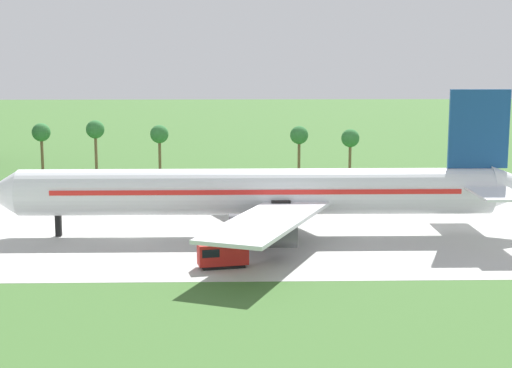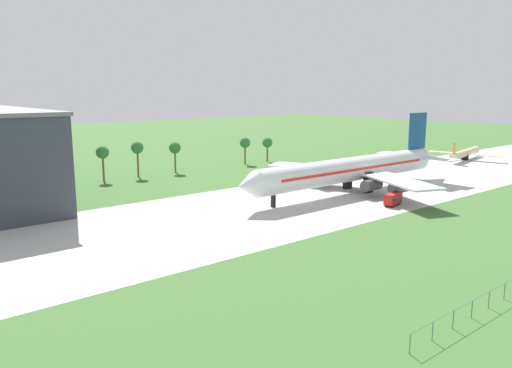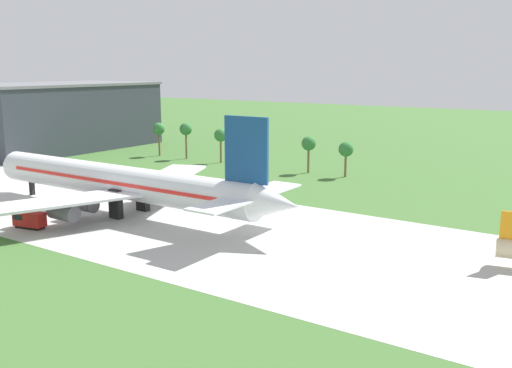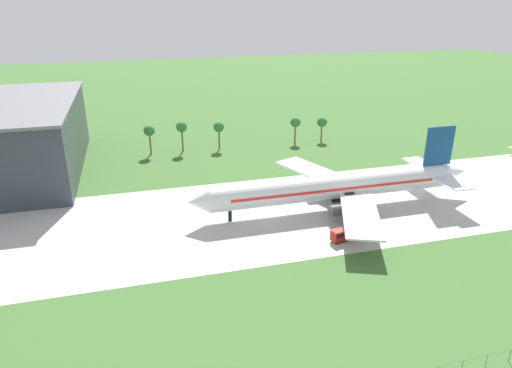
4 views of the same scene
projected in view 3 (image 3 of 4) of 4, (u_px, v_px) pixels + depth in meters
name	position (u px, v px, depth m)	size (l,w,h in m)	color
ground_plane	(66.00, 200.00, 113.78)	(600.00, 600.00, 0.00)	#3D662D
taxiway_strip	(66.00, 200.00, 113.78)	(320.00, 44.00, 0.02)	#B2B2AD
jet_airliner	(123.00, 183.00, 102.17)	(72.88, 51.62, 18.82)	white
baggage_tug	(29.00, 219.00, 93.53)	(5.78, 3.09, 2.74)	black
terminal_building	(56.00, 116.00, 184.29)	(36.72, 61.20, 20.96)	#333842
palm_tree_row	(238.00, 137.00, 153.19)	(64.22, 3.60, 10.42)	brown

